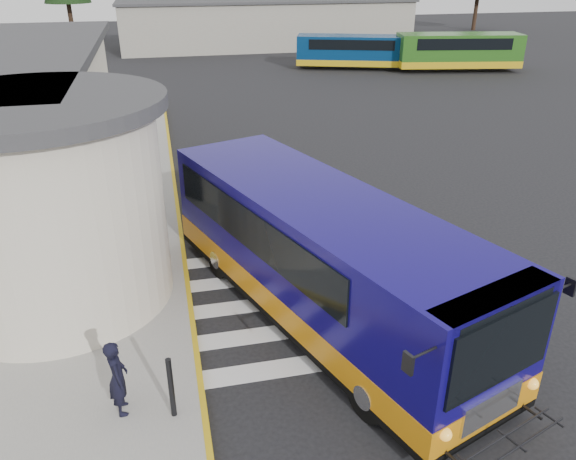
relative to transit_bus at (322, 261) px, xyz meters
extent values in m
plane|color=black|center=(1.09, 1.47, -1.40)|extent=(140.00, 140.00, 0.00)
cube|color=gray|center=(-7.91, 5.47, -1.33)|extent=(10.00, 34.00, 0.15)
cube|color=gold|center=(-2.96, 5.47, -1.32)|extent=(0.12, 34.00, 0.16)
cylinder|color=beige|center=(-5.91, 1.97, 1.00)|extent=(5.20, 5.20, 4.50)
cylinder|color=#38383A|center=(-5.91, 1.97, 3.40)|extent=(5.80, 5.80, 0.30)
cube|color=black|center=(-5.39, 6.47, -0.15)|extent=(0.08, 1.20, 2.20)
cube|color=#38383A|center=(-4.91, 6.47, 1.15)|extent=(1.20, 1.80, 0.12)
cube|color=silver|center=(0.59, -1.73, -1.40)|extent=(8.00, 0.55, 0.01)
cube|color=silver|center=(0.59, -0.53, -1.40)|extent=(8.00, 0.55, 0.01)
cube|color=silver|center=(0.59, 0.67, -1.40)|extent=(8.00, 0.55, 0.01)
cube|color=silver|center=(0.59, 1.87, -1.40)|extent=(8.00, 0.55, 0.01)
cube|color=silver|center=(0.59, 3.07, -1.40)|extent=(8.00, 0.55, 0.01)
cube|color=gray|center=(7.09, 43.47, 0.60)|extent=(26.00, 8.00, 4.00)
cube|color=#38383A|center=(7.09, 43.47, 2.70)|extent=(26.40, 8.40, 0.20)
cylinder|color=black|center=(-10.91, 51.47, 0.40)|extent=(0.44, 0.44, 3.60)
cylinder|color=black|center=(-0.91, 51.47, 0.40)|extent=(0.44, 0.44, 3.60)
cylinder|color=black|center=(9.09, 51.47, 0.40)|extent=(0.44, 0.44, 3.60)
cylinder|color=black|center=(17.09, 51.47, 0.40)|extent=(0.44, 0.44, 3.60)
cylinder|color=black|center=(25.09, 51.47, 0.40)|extent=(0.44, 0.44, 3.60)
cylinder|color=black|center=(33.09, 51.47, 0.40)|extent=(0.44, 0.44, 3.60)
cube|color=#0F085D|center=(-0.01, 0.04, 0.28)|extent=(5.73, 9.94, 2.51)
cube|color=#CA790D|center=(-0.01, 0.04, -0.68)|extent=(5.77, 9.98, 0.60)
cube|color=black|center=(-0.01, 0.04, -1.03)|extent=(5.76, 9.97, 0.23)
cube|color=black|center=(1.60, -4.51, 0.68)|extent=(2.23, 0.85, 1.33)
cube|color=silver|center=(1.61, -4.52, -0.50)|extent=(1.33, 0.53, 0.59)
cube|color=black|center=(-1.57, 0.39, 0.78)|extent=(2.40, 6.65, 0.96)
cube|color=black|center=(0.98, 1.30, 0.78)|extent=(2.40, 6.65, 0.96)
cylinder|color=black|center=(-0.05, -3.37, -0.89)|extent=(0.64, 1.07, 1.02)
cylinder|color=black|center=(2.17, -2.59, -0.89)|extent=(0.64, 1.07, 1.02)
cylinder|color=black|center=(-2.05, 2.26, -0.89)|extent=(0.64, 1.07, 1.02)
cylinder|color=black|center=(0.16, 3.04, -0.89)|extent=(0.64, 1.07, 1.02)
cube|color=black|center=(-0.22, -4.96, 1.10)|extent=(0.11, 0.20, 0.32)
cube|color=black|center=(3.30, -3.71, 1.10)|extent=(0.11, 0.20, 0.32)
imported|color=black|center=(-4.40, -2.38, -0.51)|extent=(0.43, 0.59, 1.50)
imported|color=black|center=(-5.44, 1.49, -0.44)|extent=(0.83, 0.94, 1.63)
cylinder|color=black|center=(-3.49, -2.70, -0.63)|extent=(0.10, 0.10, 1.24)
cube|color=#062851|center=(11.12, 30.69, -0.03)|extent=(8.28, 4.70, 2.04)
cube|color=gold|center=(11.12, 30.69, -0.85)|extent=(8.31, 4.73, 0.44)
cube|color=black|center=(11.12, 30.69, 0.46)|extent=(6.61, 4.16, 0.71)
cube|color=#245717|center=(18.43, 28.03, 0.11)|extent=(9.09, 3.96, 2.25)
cube|color=gold|center=(18.43, 28.03, -0.80)|extent=(9.12, 3.99, 0.49)
cube|color=black|center=(18.43, 28.03, 0.65)|extent=(7.17, 3.66, 0.78)
camera|label=1|loc=(-3.21, -10.58, 6.14)|focal=35.00mm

